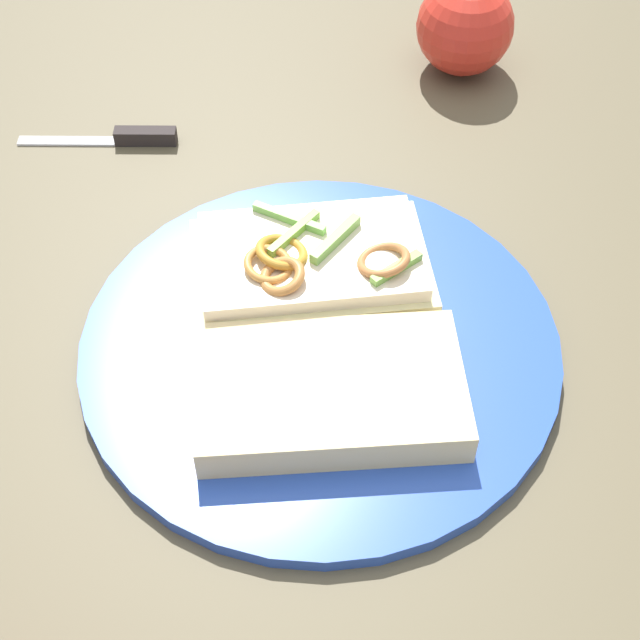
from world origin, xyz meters
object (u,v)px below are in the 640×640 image
at_px(plate, 320,345).
at_px(knife, 121,137).
at_px(sandwich, 311,267).
at_px(apple_1, 465,26).
at_px(bread_slice_side, 330,391).

xyz_separation_m(plate, knife, (-0.19, 0.18, -0.00)).
relative_size(plate, sandwich, 1.73).
height_order(sandwich, knife, sandwich).
distance_m(sandwich, apple_1, 0.29).
distance_m(sandwich, knife, 0.22).
bearing_deg(apple_1, bread_slice_side, -97.35).
relative_size(sandwich, knife, 1.41).
distance_m(plate, bread_slice_side, 0.05).
height_order(plate, apple_1, apple_1).
bearing_deg(knife, sandwich, 133.30).
distance_m(apple_1, knife, 0.30).
distance_m(plate, apple_1, 0.34).
height_order(plate, knife, knife).
height_order(plate, bread_slice_side, bread_slice_side).
bearing_deg(apple_1, sandwich, -105.37).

